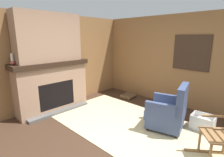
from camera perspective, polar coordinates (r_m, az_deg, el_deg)
ground_plane at (r=3.20m, az=2.10°, el=-20.86°), size 14.00×14.00×0.00m
wood_panel_wall_left at (r=4.69m, az=-20.87°, el=5.00°), size 0.06×5.46×2.37m
wood_panel_wall_back at (r=4.81m, az=22.29°, el=5.14°), size 5.46×0.09×2.37m
fireplace_hearth at (r=4.57m, az=-18.81°, el=-2.40°), size 0.66×1.82×1.23m
chimney_breast at (r=4.42m, az=-20.06°, el=12.48°), size 0.40×1.52×1.12m
area_rug at (r=3.78m, az=6.29°, el=-14.98°), size 3.63×1.93×0.01m
armchair at (r=3.68m, az=17.85°, el=-10.58°), size 0.83×0.82×0.93m
rocking_chair at (r=3.06m, az=32.30°, el=-16.05°), size 0.90×0.82×1.16m
firewood_stack at (r=5.34m, az=5.34°, el=-5.66°), size 0.38×0.39×0.12m
laundry_basket at (r=3.99m, az=27.48°, el=-12.61°), size 0.43×0.35×0.30m
oil_lamp_vase at (r=4.19m, az=-29.81°, el=4.99°), size 0.10×0.10×0.24m
storage_case at (r=4.67m, az=-15.57°, el=6.59°), size 0.15×0.25×0.11m
decorative_plate_on_mantel at (r=4.49m, az=-20.19°, el=7.11°), size 0.07×0.29×0.29m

